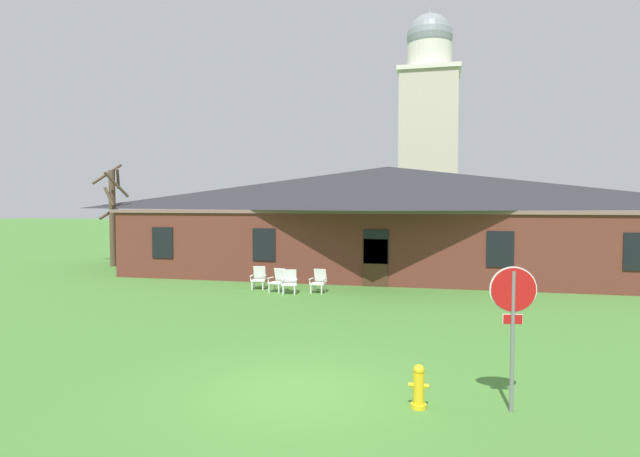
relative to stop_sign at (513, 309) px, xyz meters
The scene contains 10 objects.
ground_plane 4.40m from the stop_sign, behind, with size 200.00×200.00×0.00m, color #477F33.
brick_building 18.63m from the stop_sign, 102.44° to the left, with size 26.87×10.40×5.61m.
dome_tower 37.43m from the stop_sign, 93.72° to the left, with size 5.18×5.18×20.72m.
stop_sign is the anchor object (origin of this frame).
lawn_chair_by_porch 14.48m from the stop_sign, 127.67° to the left, with size 0.71×0.75×0.96m.
lawn_chair_near_door 13.47m from the stop_sign, 125.49° to the left, with size 0.72×0.76×0.96m.
lawn_chair_left_end 12.91m from the stop_sign, 124.12° to the left, with size 0.71×0.75×0.96m.
lawn_chair_middle 12.71m from the stop_sign, 118.79° to the left, with size 0.68×0.71×0.96m.
bare_tree_beside_building 26.26m from the stop_sign, 139.23° to the left, with size 2.26×2.25×6.04m.
fire_hydrant 2.15m from the stop_sign, behind, with size 0.36×0.28×0.79m.
Camera 1 is at (2.78, -9.49, 3.65)m, focal length 29.14 mm.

